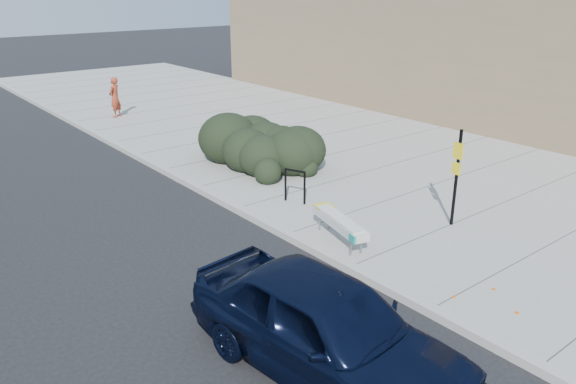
# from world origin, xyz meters

# --- Properties ---
(ground) EXTENTS (120.00, 120.00, 0.00)m
(ground) POSITION_xyz_m (0.00, 0.00, 0.00)
(ground) COLOR black
(ground) RESTS_ON ground
(sidewalk_near) EXTENTS (11.20, 50.00, 0.15)m
(sidewalk_near) POSITION_xyz_m (5.60, 5.00, 0.07)
(sidewalk_near) COLOR gray
(sidewalk_near) RESTS_ON ground
(curb_near) EXTENTS (0.22, 50.00, 0.17)m
(curb_near) POSITION_xyz_m (0.00, 5.00, 0.08)
(curb_near) COLOR #9E9E99
(curb_near) RESTS_ON ground
(building_near) EXTENTS (6.00, 36.00, 5.00)m
(building_near) POSITION_xyz_m (14.00, 3.00, 2.65)
(building_near) COLOR brown
(building_near) RESTS_ON sidewalk_near
(bench) EXTENTS (0.85, 1.89, 0.56)m
(bench) POSITION_xyz_m (0.60, 1.00, 0.60)
(bench) COLOR gray
(bench) RESTS_ON sidewalk_near
(bike_rack) EXTENTS (0.27, 0.57, 0.89)m
(bike_rack) POSITION_xyz_m (1.32, 3.41, 0.68)
(bike_rack) COLOR black
(bike_rack) RESTS_ON sidewalk_near
(sign_post) EXTENTS (0.09, 0.27, 2.29)m
(sign_post) POSITION_xyz_m (3.26, 0.00, 1.46)
(sign_post) COLOR black
(sign_post) RESTS_ON sidewalk_near
(hedge) EXTENTS (3.90, 5.04, 1.69)m
(hedge) POSITION_xyz_m (2.71, 7.00, 1.00)
(hedge) COLOR black
(hedge) RESTS_ON sidewalk_near
(sedan_navy) EXTENTS (2.37, 4.83, 1.59)m
(sedan_navy) POSITION_xyz_m (-2.50, -1.95, 0.79)
(sedan_navy) COLOR black
(sedan_navy) RESTS_ON ground
(pedestrian) EXTENTS (0.73, 0.67, 1.66)m
(pedestrian) POSITION_xyz_m (1.69, 15.72, 0.98)
(pedestrian) COLOR maroon
(pedestrian) RESTS_ON sidewalk_near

